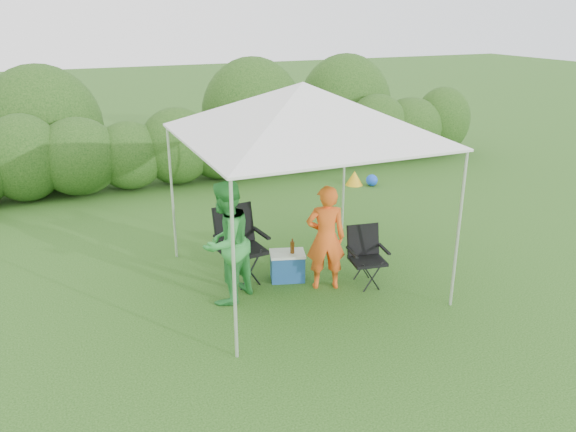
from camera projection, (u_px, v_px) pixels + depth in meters
name	position (u px, v px, depth m)	size (l,w,h in m)	color
ground	(316.00, 293.00, 7.80)	(70.00, 70.00, 0.00)	#32611E
hedge	(204.00, 145.00, 12.71)	(15.01, 1.53, 1.80)	#2B5119
canopy	(303.00, 110.00, 7.38)	(3.10, 3.10, 2.83)	silver
chair_right	(366.00, 252.00, 7.96)	(0.58, 0.54, 0.84)	black
chair_left	(239.00, 239.00, 8.05)	(0.72, 0.67, 1.08)	black
man	(326.00, 238.00, 7.73)	(0.55, 0.36, 1.50)	#FE5B1C
woman	(226.00, 242.00, 7.35)	(0.81, 0.63, 1.68)	green
cooler	(287.00, 266.00, 8.14)	(0.59, 0.50, 0.42)	#1F4E90
bottle	(292.00, 246.00, 8.02)	(0.06, 0.06, 0.22)	#592D0C
lawn_toy	(359.00, 179.00, 12.57)	(0.65, 0.54, 0.32)	gold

